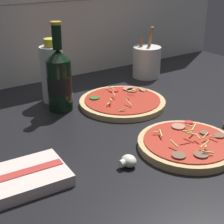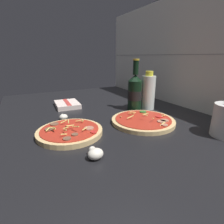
# 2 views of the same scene
# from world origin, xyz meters

# --- Properties ---
(counter_slab) EXTENTS (1.60, 0.90, 0.03)m
(counter_slab) POSITION_xyz_m (0.00, 0.00, 0.01)
(counter_slab) COLOR black
(counter_slab) RESTS_ON ground
(tile_backsplash) EXTENTS (1.60, 0.01, 0.60)m
(tile_backsplash) POSITION_xyz_m (0.00, 0.45, 0.30)
(tile_backsplash) COLOR silver
(tile_backsplash) RESTS_ON ground
(pizza_near) EXTENTS (0.23, 0.23, 0.05)m
(pizza_near) POSITION_xyz_m (0.04, -0.19, 0.04)
(pizza_near) COLOR tan
(pizza_near) RESTS_ON counter_slab
(pizza_far) EXTENTS (0.26, 0.26, 0.05)m
(pizza_far) POSITION_xyz_m (0.07, 0.11, 0.03)
(pizza_far) COLOR tan
(pizza_far) RESTS_ON counter_slab
(beer_bottle) EXTENTS (0.07, 0.07, 0.26)m
(beer_bottle) POSITION_xyz_m (-0.10, 0.18, 0.12)
(beer_bottle) COLOR black
(beer_bottle) RESTS_ON counter_slab
(oil_bottle) EXTENTS (0.07, 0.07, 0.20)m
(oil_bottle) POSITION_xyz_m (-0.09, 0.25, 0.11)
(oil_bottle) COLOR silver
(oil_bottle) RESTS_ON counter_slab
(mushroom_right) EXTENTS (0.04, 0.04, 0.03)m
(mushroom_right) POSITION_xyz_m (-0.12, -0.18, 0.04)
(mushroom_right) COLOR white
(mushroom_right) RESTS_ON counter_slab
(utensil_crock) EXTENTS (0.10, 0.10, 0.19)m
(utensil_crock) POSITION_xyz_m (0.31, 0.28, 0.08)
(utensil_crock) COLOR silver
(utensil_crock) RESTS_ON counter_slab
(dish_towel) EXTENTS (0.17, 0.13, 0.03)m
(dish_towel) POSITION_xyz_m (-0.33, -0.12, 0.04)
(dish_towel) COLOR beige
(dish_towel) RESTS_ON counter_slab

